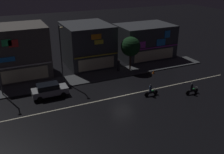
# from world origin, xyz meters

# --- Properties ---
(ground_plane) EXTENTS (140.00, 140.00, 0.00)m
(ground_plane) POSITION_xyz_m (0.00, 0.00, 0.00)
(ground_plane) COLOR black
(lane_divider_stripe) EXTENTS (32.79, 0.16, 0.01)m
(lane_divider_stripe) POSITION_xyz_m (0.00, 0.00, 0.01)
(lane_divider_stripe) COLOR beige
(lane_divider_stripe) RESTS_ON ground
(sidewalk_far) EXTENTS (34.52, 3.62, 0.14)m
(sidewalk_far) POSITION_xyz_m (0.00, 7.03, 0.07)
(sidewalk_far) COLOR #424447
(sidewalk_far) RESTS_ON ground
(storefront_left_block) EXTENTS (7.19, 8.52, 6.57)m
(storefront_left_block) POSITION_xyz_m (0.00, 13.02, 3.28)
(storefront_left_block) COLOR #383A3F
(storefront_left_block) RESTS_ON ground
(storefront_center_block) EXTENTS (9.45, 6.90, 5.75)m
(storefront_center_block) POSITION_xyz_m (10.35, 12.21, 2.87)
(storefront_center_block) COLOR #383A3F
(storefront_center_block) RESTS_ON ground
(storefront_right_block) EXTENTS (7.61, 6.82, 7.37)m
(storefront_right_block) POSITION_xyz_m (-10.36, 12.17, 3.68)
(storefront_right_block) COLOR #56514C
(storefront_right_block) RESTS_ON ground
(streetlamp_mid) EXTENTS (0.44, 1.64, 7.93)m
(streetlamp_mid) POSITION_xyz_m (-5.66, 6.91, 4.76)
(streetlamp_mid) COLOR #47494C
(streetlamp_mid) RESTS_ON sidewalk_far
(pedestrian_on_sidewalk) EXTENTS (0.41, 0.41, 1.76)m
(pedestrian_on_sidewalk) POSITION_xyz_m (3.04, 7.51, 0.94)
(pedestrian_on_sidewalk) COLOR #232328
(pedestrian_on_sidewalk) RESTS_ON sidewalk_far
(street_tree) EXTENTS (2.96, 2.96, 5.12)m
(street_tree) POSITION_xyz_m (5.00, 7.39, 3.77)
(street_tree) COLOR #473323
(street_tree) RESTS_ON sidewalk_far
(parked_car_near_kerb) EXTENTS (4.30, 1.98, 1.67)m
(parked_car_near_kerb) POSITION_xyz_m (-8.22, 3.65, 0.87)
(parked_car_near_kerb) COLOR #9EA0A5
(parked_car_near_kerb) RESTS_ON ground
(motorcycle_lead) EXTENTS (1.90, 0.60, 1.52)m
(motorcycle_lead) POSITION_xyz_m (3.19, -1.38, 0.63)
(motorcycle_lead) COLOR black
(motorcycle_lead) RESTS_ON ground
(motorcycle_following) EXTENTS (1.90, 0.60, 1.52)m
(motorcycle_following) POSITION_xyz_m (8.12, -3.10, 0.63)
(motorcycle_following) COLOR black
(motorcycle_following) RESTS_ON ground
(traffic_cone) EXTENTS (0.36, 0.36, 0.55)m
(traffic_cone) POSITION_xyz_m (7.50, 4.58, 0.28)
(traffic_cone) COLOR orange
(traffic_cone) RESTS_ON ground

